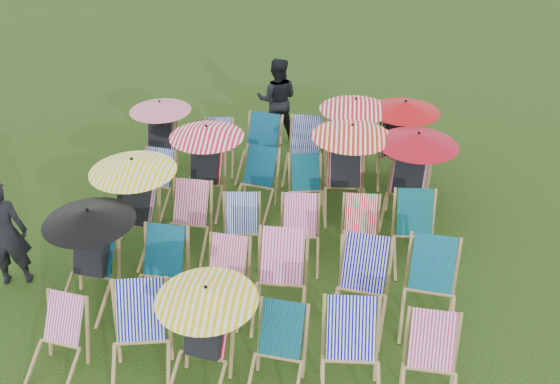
# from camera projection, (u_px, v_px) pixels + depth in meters

# --- Properties ---
(ground) EXTENTS (100.00, 100.00, 0.00)m
(ground) POSITION_uv_depth(u_px,v_px,m) (266.00, 257.00, 8.82)
(ground) COLOR black
(ground) RESTS_ON ground
(deckchair_0) EXTENTS (0.67, 0.84, 0.83)m
(deckchair_0) POSITION_uv_depth(u_px,v_px,m) (55.00, 343.00, 6.85)
(deckchair_0) COLOR #A07D4B
(deckchair_0) RESTS_ON ground
(deckchair_1) EXTENTS (0.82, 1.03, 1.01)m
(deckchair_1) POSITION_uv_depth(u_px,v_px,m) (140.00, 341.00, 6.75)
(deckchair_1) COLOR #A07D4B
(deckchair_1) RESTS_ON ground
(deckchair_2) EXTENTS (1.08, 1.15, 1.28)m
(deckchair_2) POSITION_uv_depth(u_px,v_px,m) (202.00, 336.00, 6.57)
(deckchair_2) COLOR #A07D4B
(deckchair_2) RESTS_ON ground
(deckchair_3) EXTENTS (0.69, 0.88, 0.89)m
(deckchair_3) POSITION_uv_depth(u_px,v_px,m) (277.00, 357.00, 6.64)
(deckchair_3) COLOR #A07D4B
(deckchair_3) RESTS_ON ground
(deckchair_4) EXTENTS (0.70, 0.95, 1.00)m
(deckchair_4) POSITION_uv_depth(u_px,v_px,m) (351.00, 361.00, 6.52)
(deckchair_4) COLOR #A07D4B
(deckchair_4) RESTS_ON ground
(deckchair_5) EXTENTS (0.67, 0.89, 0.92)m
(deckchair_5) POSITION_uv_depth(u_px,v_px,m) (431.00, 370.00, 6.46)
(deckchair_5) COLOR #A07D4B
(deckchair_5) RESTS_ON ground
(deckchair_6) EXTENTS (1.12, 1.19, 1.33)m
(deckchair_6) POSITION_uv_depth(u_px,v_px,m) (88.00, 256.00, 7.70)
(deckchair_6) COLOR #A07D4B
(deckchair_6) RESTS_ON ground
(deckchair_7) EXTENTS (0.69, 0.92, 0.95)m
(deckchair_7) POSITION_uv_depth(u_px,v_px,m) (159.00, 275.00, 7.74)
(deckchair_7) COLOR #A07D4B
(deckchair_7) RESTS_ON ground
(deckchair_8) EXTENTS (0.65, 0.85, 0.87)m
(deckchair_8) POSITION_uv_depth(u_px,v_px,m) (224.00, 281.00, 7.70)
(deckchair_8) COLOR #A07D4B
(deckchair_8) RESTS_ON ground
(deckchair_9) EXTENTS (0.68, 0.95, 1.01)m
(deckchair_9) POSITION_uv_depth(u_px,v_px,m) (280.00, 283.00, 7.57)
(deckchair_9) COLOR #A07D4B
(deckchair_9) RESTS_ON ground
(deckchair_10) EXTENTS (0.80, 1.02, 1.01)m
(deckchair_10) POSITION_uv_depth(u_px,v_px,m) (361.00, 290.00, 7.46)
(deckchair_10) COLOR #A07D4B
(deckchair_10) RESTS_ON ground
(deckchair_11) EXTENTS (0.78, 1.00, 1.00)m
(deckchair_11) POSITION_uv_depth(u_px,v_px,m) (430.00, 290.00, 7.46)
(deckchair_11) COLOR #A07D4B
(deckchair_11) RESTS_ON ground
(deckchair_12) EXTENTS (1.19, 1.26, 1.41)m
(deckchair_12) POSITION_uv_depth(u_px,v_px,m) (131.00, 204.00, 8.61)
(deckchair_12) COLOR #A07D4B
(deckchair_12) RESTS_ON ground
(deckchair_13) EXTENTS (0.67, 0.90, 0.93)m
(deckchair_13) POSITION_uv_depth(u_px,v_px,m) (187.00, 223.00, 8.72)
(deckchair_13) COLOR #A07D4B
(deckchair_13) RESTS_ON ground
(deckchair_14) EXTENTS (0.64, 0.83, 0.85)m
(deckchair_14) POSITION_uv_depth(u_px,v_px,m) (241.00, 232.00, 8.59)
(deckchair_14) COLOR #A07D4B
(deckchair_14) RESTS_ON ground
(deckchair_15) EXTENTS (0.61, 0.83, 0.88)m
(deckchair_15) POSITION_uv_depth(u_px,v_px,m) (300.00, 235.00, 8.52)
(deckchair_15) COLOR #A07D4B
(deckchair_15) RESTS_ON ground
(deckchair_16) EXTENTS (0.56, 0.79, 0.85)m
(deckchair_16) POSITION_uv_depth(u_px,v_px,m) (360.00, 234.00, 8.57)
(deckchair_16) COLOR #A07D4B
(deckchair_16) RESTS_ON ground
(deckchair_17) EXTENTS (0.66, 0.90, 0.94)m
(deckchair_17) POSITION_uv_depth(u_px,v_px,m) (416.00, 234.00, 8.48)
(deckchair_17) COLOR #A07D4B
(deckchair_17) RESTS_ON ground
(deckchair_18) EXTENTS (0.70, 0.88, 0.86)m
(deckchair_18) POSITION_uv_depth(u_px,v_px,m) (153.00, 184.00, 9.69)
(deckchair_18) COLOR #A07D4B
(deckchair_18) RESTS_ON ground
(deckchair_19) EXTENTS (1.14, 1.19, 1.35)m
(deckchair_19) POSITION_uv_depth(u_px,v_px,m) (204.00, 166.00, 9.59)
(deckchair_19) COLOR #A07D4B
(deckchair_19) RESTS_ON ground
(deckchair_20) EXTENTS (0.76, 0.94, 0.91)m
(deckchair_20) POSITION_uv_depth(u_px,v_px,m) (255.00, 183.00, 9.65)
(deckchair_20) COLOR #A07D4B
(deckchair_20) RESTS_ON ground
(deckchair_21) EXTENTS (0.67, 0.85, 0.84)m
(deckchair_21) POSITION_uv_depth(u_px,v_px,m) (307.00, 189.00, 9.58)
(deckchair_21) COLOR #A07D4B
(deckchair_21) RESTS_ON ground
(deckchair_22) EXTENTS (1.21, 1.27, 1.43)m
(deckchair_22) POSITION_uv_depth(u_px,v_px,m) (347.00, 168.00, 9.44)
(deckchair_22) COLOR #A07D4B
(deckchair_22) RESTS_ON ground
(deckchair_23) EXTENTS (1.19, 1.27, 1.42)m
(deckchair_23) POSITION_uv_depth(u_px,v_px,m) (410.00, 176.00, 9.26)
(deckchair_23) COLOR #A07D4B
(deckchair_23) RESTS_ON ground
(deckchair_24) EXTENTS (1.03, 1.07, 1.23)m
(deckchair_24) POSITION_uv_depth(u_px,v_px,m) (159.00, 135.00, 10.63)
(deckchair_24) COLOR #A07D4B
(deckchair_24) RESTS_ON ground
(deckchair_25) EXTENTS (0.62, 0.81, 0.82)m
(deckchair_25) POSITION_uv_depth(u_px,v_px,m) (218.00, 148.00, 10.74)
(deckchair_25) COLOR #A07D4B
(deckchair_25) RESTS_ON ground
(deckchair_26) EXTENTS (0.80, 1.00, 0.98)m
(deckchair_26) POSITION_uv_depth(u_px,v_px,m) (259.00, 150.00, 10.51)
(deckchair_26) COLOR #A07D4B
(deckchair_26) RESTS_ON ground
(deckchair_27) EXTENTS (0.71, 0.93, 0.96)m
(deckchair_27) POSITION_uv_depth(u_px,v_px,m) (304.00, 152.00, 10.48)
(deckchair_27) COLOR #A07D4B
(deckchair_27) RESTS_ON ground
(deckchair_28) EXTENTS (1.17, 1.24, 1.39)m
(deckchair_28) POSITION_uv_depth(u_px,v_px,m) (350.00, 138.00, 10.37)
(deckchair_28) COLOR #A07D4B
(deckchair_28) RESTS_ON ground
(deckchair_29) EXTENTS (1.16, 1.20, 1.37)m
(deckchair_29) POSITION_uv_depth(u_px,v_px,m) (399.00, 140.00, 10.32)
(deckchair_29) COLOR #A07D4B
(deckchair_29) RESTS_ON ground
(person_left) EXTENTS (0.65, 0.51, 1.56)m
(person_left) POSITION_uv_depth(u_px,v_px,m) (4.00, 233.00, 7.97)
(person_left) COLOR black
(person_left) RESTS_ON ground
(person_rear) EXTENTS (0.79, 0.62, 1.59)m
(person_rear) POSITION_uv_depth(u_px,v_px,m) (277.00, 100.00, 11.54)
(person_rear) COLOR black
(person_rear) RESTS_ON ground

